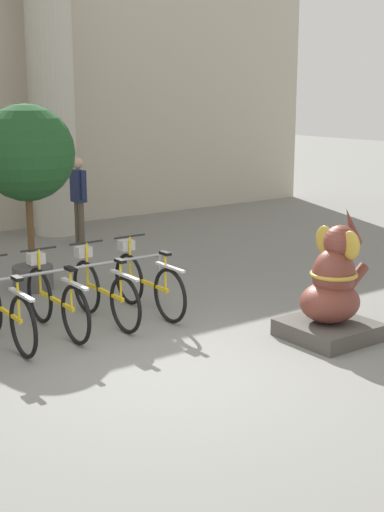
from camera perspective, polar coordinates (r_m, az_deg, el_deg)
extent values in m
plane|color=slate|center=(7.77, -1.79, -9.07)|extent=(60.00, 60.00, 0.00)
cylinder|color=#BCB7A8|center=(14.97, -11.13, 11.23)|extent=(0.92, 0.92, 5.00)
cylinder|color=gray|center=(9.80, -2.64, -2.03)|extent=(0.05, 0.05, 0.75)
cylinder|color=gray|center=(8.95, -11.24, -1.25)|extent=(3.30, 0.04, 0.04)
torus|color=black|center=(8.19, -13.35, -5.54)|extent=(0.05, 0.72, 0.72)
cube|color=yellow|center=(8.63, -14.68, -4.32)|extent=(0.04, 0.92, 0.04)
cube|color=#BCBCBC|center=(8.08, -13.49, -3.01)|extent=(0.06, 0.61, 0.03)
cylinder|color=yellow|center=(8.20, -13.72, -3.63)|extent=(0.03, 0.03, 0.52)
cube|color=black|center=(8.13, -13.82, -1.75)|extent=(0.08, 0.18, 0.04)
torus|color=black|center=(9.38, -12.10, -3.09)|extent=(0.05, 0.72, 0.72)
torus|color=black|center=(8.50, -9.28, -4.67)|extent=(0.05, 0.72, 0.72)
cube|color=yellow|center=(8.92, -10.77, -3.53)|extent=(0.04, 0.92, 0.04)
cube|color=#BCBCBC|center=(8.39, -9.38, -2.22)|extent=(0.06, 0.61, 0.03)
cylinder|color=yellow|center=(8.51, -9.65, -2.83)|extent=(0.03, 0.03, 0.52)
cube|color=black|center=(8.44, -9.73, -1.01)|extent=(0.08, 0.18, 0.04)
cylinder|color=yellow|center=(9.27, -12.09, -1.32)|extent=(0.03, 0.03, 0.62)
cylinder|color=black|center=(9.19, -12.18, 0.54)|extent=(0.48, 0.03, 0.03)
cube|color=#BCBCBC|center=(9.31, -12.39, -0.19)|extent=(0.20, 0.16, 0.14)
torus|color=black|center=(9.66, -8.44, -2.46)|extent=(0.05, 0.72, 0.72)
torus|color=black|center=(8.80, -5.36, -3.92)|extent=(0.05, 0.72, 0.72)
cube|color=yellow|center=(9.21, -6.98, -2.86)|extent=(0.04, 0.92, 0.04)
cube|color=#BCBCBC|center=(8.70, -5.41, -1.55)|extent=(0.06, 0.61, 0.03)
cylinder|color=yellow|center=(8.81, -5.72, -2.15)|extent=(0.03, 0.03, 0.52)
cube|color=black|center=(8.74, -5.77, -0.38)|extent=(0.08, 0.18, 0.04)
cylinder|color=yellow|center=(9.54, -8.39, -0.74)|extent=(0.03, 0.03, 0.62)
cylinder|color=black|center=(9.48, -8.45, 1.07)|extent=(0.48, 0.03, 0.03)
cube|color=#BCBCBC|center=(9.59, -8.70, 0.35)|extent=(0.20, 0.16, 0.14)
torus|color=black|center=(9.99, -5.06, -1.85)|extent=(0.05, 0.72, 0.72)
torus|color=black|center=(9.16, -1.78, -3.18)|extent=(0.05, 0.72, 0.72)
cube|color=yellow|center=(9.56, -3.50, -2.20)|extent=(0.04, 0.92, 0.04)
cube|color=#BCBCBC|center=(9.06, -1.80, -0.90)|extent=(0.06, 0.61, 0.03)
cylinder|color=yellow|center=(9.17, -2.14, -1.48)|extent=(0.03, 0.03, 0.52)
cube|color=black|center=(9.11, -2.16, 0.22)|extent=(0.08, 0.18, 0.04)
cylinder|color=yellow|center=(9.88, -4.98, -0.17)|extent=(0.03, 0.03, 0.62)
cylinder|color=black|center=(9.81, -5.01, 1.58)|extent=(0.48, 0.03, 0.03)
cube|color=#BCBCBC|center=(9.93, -5.29, 0.88)|extent=(0.20, 0.16, 0.14)
cube|color=#4C4742|center=(8.83, 10.87, -5.81)|extent=(0.99, 0.99, 0.21)
ellipsoid|color=brown|center=(8.73, 10.97, -3.63)|extent=(0.77, 0.68, 0.50)
ellipsoid|color=brown|center=(8.67, 11.27, -1.43)|extent=(0.54, 0.50, 0.63)
sphere|color=brown|center=(8.65, 11.79, 1.11)|extent=(0.41, 0.41, 0.41)
ellipsoid|color=#B79333|center=(8.74, 10.57, 1.30)|extent=(0.08, 0.29, 0.34)
ellipsoid|color=#B79333|center=(8.48, 12.55, 0.83)|extent=(0.08, 0.29, 0.34)
cone|color=brown|center=(8.75, 12.64, 2.37)|extent=(0.35, 0.14, 0.51)
cylinder|color=brown|center=(8.94, 11.81, -1.47)|extent=(0.40, 0.14, 0.36)
cylinder|color=brown|center=(8.79, 12.89, -1.76)|extent=(0.40, 0.14, 0.36)
torus|color=#B79333|center=(8.67, 11.27, -1.43)|extent=(0.57, 0.57, 0.05)
cylinder|color=brown|center=(14.16, -9.15, 2.70)|extent=(0.11, 0.11, 0.82)
cylinder|color=brown|center=(14.01, -8.83, 2.60)|extent=(0.11, 0.11, 0.82)
cube|color=#1E284C|center=(13.98, -9.09, 5.55)|extent=(0.20, 0.32, 0.62)
sphere|color=tan|center=(13.93, -9.16, 7.34)|extent=(0.22, 0.22, 0.22)
cylinder|color=#1E284C|center=(14.15, -9.47, 5.75)|extent=(0.07, 0.07, 0.55)
cylinder|color=#1E284C|center=(13.80, -8.72, 5.59)|extent=(0.07, 0.07, 0.55)
cylinder|color=#4C4C4C|center=(11.01, -12.60, -1.69)|extent=(0.61, 0.61, 0.36)
cylinder|color=brown|center=(10.85, -12.80, 2.11)|extent=(0.10, 0.10, 1.13)
sphere|color=#1E4C23|center=(10.69, -13.10, 8.05)|extent=(1.41, 1.41, 1.41)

